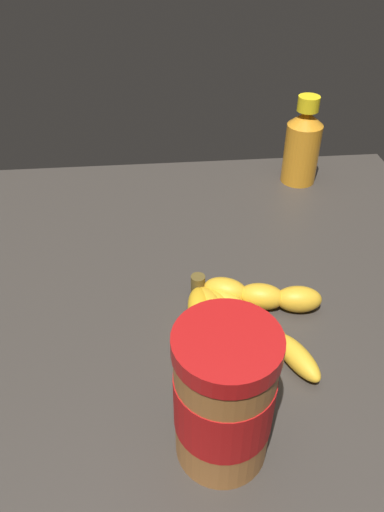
% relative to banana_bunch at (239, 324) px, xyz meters
% --- Properties ---
extents(ground_plane, '(0.95, 0.76, 0.03)m').
position_rel_banana_bunch_xyz_m(ground_plane, '(-0.09, 0.11, -0.03)').
color(ground_plane, '#38332D').
extents(banana_bunch, '(0.19, 0.22, 0.04)m').
position_rel_banana_bunch_xyz_m(banana_bunch, '(0.00, 0.00, 0.00)').
color(banana_bunch, gold).
rests_on(banana_bunch, ground_plane).
extents(peanut_butter_jar, '(0.10, 0.10, 0.16)m').
position_rel_banana_bunch_xyz_m(peanut_butter_jar, '(-0.04, -0.16, 0.07)').
color(peanut_butter_jar, '#9E602D').
rests_on(peanut_butter_jar, ground_plane).
extents(honey_bottle, '(0.07, 0.07, 0.17)m').
position_rel_banana_bunch_xyz_m(honey_bottle, '(0.18, 0.39, 0.06)').
color(honey_bottle, orange).
rests_on(honey_bottle, ground_plane).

